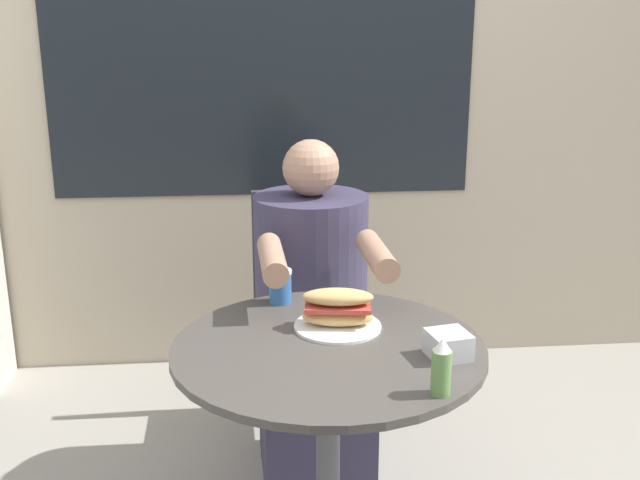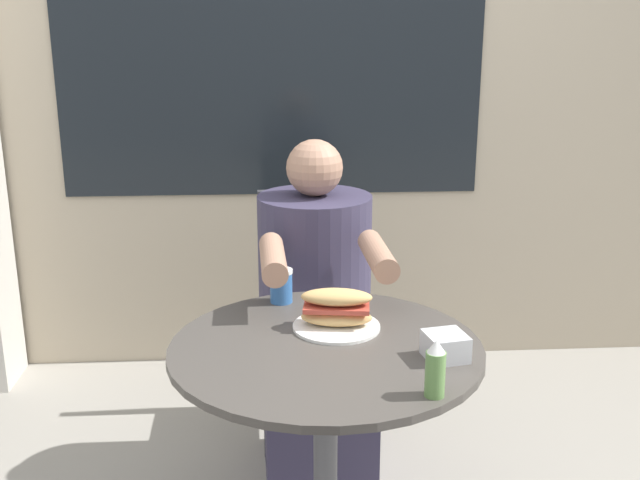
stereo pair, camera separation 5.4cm
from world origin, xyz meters
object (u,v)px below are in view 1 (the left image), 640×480
at_px(drink_cup, 280,286).
at_px(cafe_table, 328,415).
at_px(condiment_bottle, 441,368).
at_px(diner_chair, 303,288).
at_px(seated_diner, 313,338).
at_px(sandwich_on_plate, 338,312).

bearing_deg(drink_cup, cafe_table, -71.04).
bearing_deg(condiment_bottle, diner_chair, 99.56).
bearing_deg(seated_diner, cafe_table, 86.95).
bearing_deg(drink_cup, seated_diner, 67.59).
relative_size(diner_chair, sandwich_on_plate, 3.93).
xyz_separation_m(seated_diner, sandwich_on_plate, (0.02, -0.46, 0.27)).
bearing_deg(drink_cup, diner_chair, 80.23).
height_order(cafe_table, diner_chair, diner_chair).
xyz_separation_m(diner_chair, condiment_bottle, (0.20, -1.18, 0.25)).
relative_size(seated_diner, sandwich_on_plate, 5.02).
height_order(diner_chair, seated_diner, seated_diner).
relative_size(cafe_table, drink_cup, 7.98).
xyz_separation_m(cafe_table, seated_diner, (0.01, 0.57, -0.04)).
distance_m(sandwich_on_plate, condiment_bottle, 0.41).
bearing_deg(cafe_table, sandwich_on_plate, 71.39).
distance_m(sandwich_on_plate, drink_cup, 0.24).
relative_size(seated_diner, drink_cup, 11.79).
height_order(seated_diner, sandwich_on_plate, seated_diner).
xyz_separation_m(cafe_table, drink_cup, (-0.10, 0.29, 0.23)).
relative_size(cafe_table, condiment_bottle, 6.03).
bearing_deg(seated_diner, condiment_bottle, 101.15).
height_order(diner_chair, condiment_bottle, diner_chair).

